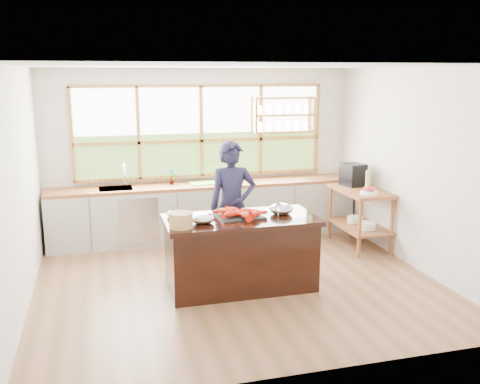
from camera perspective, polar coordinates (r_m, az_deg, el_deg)
name	(u,v)px	position (r m, az deg, el deg)	size (l,w,h in m)	color
ground_plane	(237,281)	(6.97, -0.37, -9.49)	(5.00, 5.00, 0.00)	#905B41
room_shell	(228,141)	(7.02, -1.27, 5.47)	(5.02, 4.52, 2.71)	white
back_counter	(205,211)	(8.62, -3.78, -1.99)	(4.90, 0.63, 0.90)	#B9B5AF
right_shelf_unit	(360,208)	(8.35, 12.73, -1.70)	(0.62, 1.10, 0.90)	brown
island	(241,253)	(6.63, 0.07, -6.48)	(1.85, 0.90, 0.90)	black
cook	(232,206)	(7.16, -0.81, -1.52)	(0.64, 0.42, 1.75)	#191933
potted_plant	(171,176)	(8.47, -7.37, 1.67)	(0.14, 0.09, 0.26)	slate
cutting_board	(203,183)	(8.52, -3.94, 0.95)	(0.40, 0.30, 0.01)	#64D03F
espresso_machine	(353,175)	(8.51, 11.96, 1.83)	(0.30, 0.32, 0.35)	black
wine_bottle	(368,181)	(8.20, 13.48, 1.19)	(0.08, 0.08, 0.30)	#ACC85D
fruit_bowl	(369,191)	(7.97, 13.61, 0.07)	(0.25, 0.25, 0.11)	white
slate_board	(240,216)	(6.52, 0.03, -2.62)	(0.55, 0.40, 0.02)	black
lobster_pile	(240,213)	(6.50, -0.02, -2.24)	(0.55, 0.48, 0.08)	red
mixing_bowl_left	(203,218)	(6.27, -3.98, -2.82)	(0.28, 0.28, 0.13)	#B8BABE
mixing_bowl_right	(281,209)	(6.68, 4.41, -1.82)	(0.29, 0.29, 0.14)	#B8BABE
wine_glass	(278,208)	(6.35, 4.10, -1.67)	(0.08, 0.08, 0.22)	white
wicker_basket	(181,220)	(6.10, -6.32, -3.01)	(0.27, 0.27, 0.17)	tan
parchment_roll	(172,216)	(6.46, -7.26, -2.59)	(0.08, 0.08, 0.30)	white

